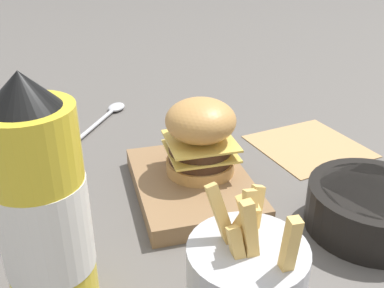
# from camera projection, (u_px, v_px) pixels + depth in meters

# --- Properties ---
(ground_plane) EXTENTS (6.00, 6.00, 0.00)m
(ground_plane) POSITION_uv_depth(u_px,v_px,m) (182.00, 194.00, 0.63)
(ground_plane) COLOR #5B5651
(serving_board) EXTENTS (0.21, 0.15, 0.02)m
(serving_board) POSITION_uv_depth(u_px,v_px,m) (192.00, 184.00, 0.62)
(serving_board) COLOR olive
(serving_board) RESTS_ON ground_plane
(burger) EXTENTS (0.10, 0.10, 0.11)m
(burger) POSITION_uv_depth(u_px,v_px,m) (201.00, 136.00, 0.61)
(burger) COLOR tan
(burger) RESTS_ON serving_board
(ketchup_bottle) EXTENTS (0.08, 0.08, 0.24)m
(ketchup_bottle) POSITION_uv_depth(u_px,v_px,m) (44.00, 216.00, 0.39)
(ketchup_bottle) COLOR yellow
(ketchup_bottle) RESTS_ON ground_plane
(fries_basket) EXTENTS (0.11, 0.11, 0.15)m
(fries_basket) POSITION_uv_depth(u_px,v_px,m) (250.00, 286.00, 0.40)
(fries_basket) COLOR #B7B7BC
(fries_basket) RESTS_ON ground_plane
(side_bowl) EXTENTS (0.16, 0.16, 0.06)m
(side_bowl) POSITION_uv_depth(u_px,v_px,m) (371.00, 207.00, 0.55)
(side_bowl) COLOR black
(side_bowl) RESTS_ON ground_plane
(spoon) EXTENTS (0.16, 0.11, 0.01)m
(spoon) POSITION_uv_depth(u_px,v_px,m) (110.00, 112.00, 0.87)
(spoon) COLOR silver
(spoon) RESTS_ON ground_plane
(ketchup_puddle) EXTENTS (0.05, 0.05, 0.00)m
(ketchup_puddle) POSITION_uv_depth(u_px,v_px,m) (366.00, 178.00, 0.66)
(ketchup_puddle) COLOR #9E140F
(ketchup_puddle) RESTS_ON ground_plane
(parchment_square) EXTENTS (0.19, 0.19, 0.00)m
(parchment_square) POSITION_uv_depth(u_px,v_px,m) (309.00, 146.00, 0.75)
(parchment_square) COLOR tan
(parchment_square) RESTS_ON ground_plane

